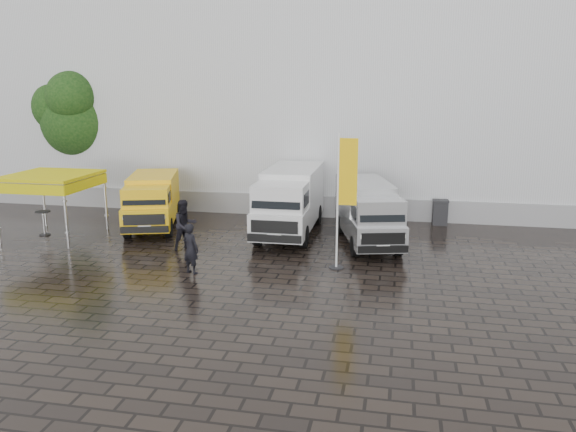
% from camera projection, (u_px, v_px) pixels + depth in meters
% --- Properties ---
extents(ground, '(120.00, 120.00, 0.00)m').
position_uv_depth(ground, '(296.00, 270.00, 18.83)').
color(ground, black).
rests_on(ground, ground).
extents(exhibition_hall, '(44.00, 16.00, 12.00)m').
position_uv_depth(exhibition_hall, '(381.00, 86.00, 32.37)').
color(exhibition_hall, silver).
rests_on(exhibition_hall, ground).
extents(hall_plinth, '(44.00, 0.15, 1.00)m').
position_uv_depth(hall_plinth, '(369.00, 209.00, 25.93)').
color(hall_plinth, gray).
rests_on(hall_plinth, ground).
extents(van_yellow, '(3.24, 5.23, 2.26)m').
position_uv_depth(van_yellow, '(152.00, 203.00, 24.15)').
color(van_yellow, yellow).
rests_on(van_yellow, ground).
extents(van_white, '(2.12, 6.17, 2.67)m').
position_uv_depth(van_white, '(290.00, 202.00, 23.23)').
color(van_white, silver).
rests_on(van_white, ground).
extents(van_silver, '(3.10, 5.67, 2.34)m').
position_uv_depth(van_silver, '(368.00, 214.00, 21.85)').
color(van_silver, silver).
rests_on(van_silver, ground).
extents(canopy_tent, '(3.15, 3.15, 2.60)m').
position_uv_depth(canopy_tent, '(50.00, 178.00, 22.48)').
color(canopy_tent, silver).
rests_on(canopy_tent, ground).
extents(flagpole, '(0.88, 0.50, 4.58)m').
position_uv_depth(flagpole, '(343.00, 195.00, 18.46)').
color(flagpole, black).
rests_on(flagpole, ground).
extents(tree, '(3.91, 4.01, 7.02)m').
position_uv_depth(tree, '(79.00, 116.00, 29.10)').
color(tree, black).
rests_on(tree, ground).
extents(cocktail_table, '(0.60, 0.60, 1.01)m').
position_uv_depth(cocktail_table, '(44.00, 223.00, 23.15)').
color(cocktail_table, black).
rests_on(cocktail_table, ground).
extents(wheelie_bin, '(0.69, 0.69, 1.12)m').
position_uv_depth(wheelie_bin, '(440.00, 212.00, 24.93)').
color(wheelie_bin, black).
rests_on(wheelie_bin, ground).
extents(person_front, '(0.73, 0.61, 1.69)m').
position_uv_depth(person_front, '(191.00, 249.00, 18.35)').
color(person_front, black).
rests_on(person_front, ground).
extents(person_tent, '(1.17, 1.17, 1.92)m').
position_uv_depth(person_tent, '(185.00, 225.00, 20.98)').
color(person_tent, black).
rests_on(person_tent, ground).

